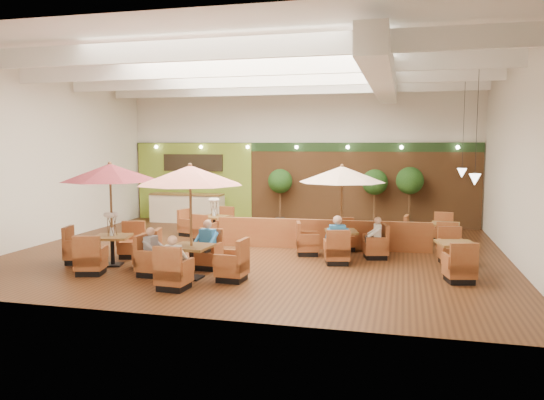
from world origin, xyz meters
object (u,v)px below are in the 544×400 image
(diner_3, at_px, (337,235))
(topiary_1, at_px, (375,184))
(table_3, at_px, (208,224))
(diner_4, at_px, (376,233))
(topiary_2, at_px, (410,183))
(diner_0, at_px, (173,256))
(diner_2, at_px, (152,246))
(booth_divider, at_px, (322,234))
(topiary_0, at_px, (280,183))
(service_counter, at_px, (187,208))
(diner_1, at_px, (207,240))
(table_2, at_px, (342,194))
(table_1, at_px, (191,201))
(table_4, at_px, (456,258))
(table_5, at_px, (436,235))
(table_0, at_px, (111,196))

(diner_3, bearing_deg, topiary_1, 69.34)
(table_3, xyz_separation_m, diner_4, (5.78, -2.22, 0.28))
(topiary_2, relative_size, diner_0, 3.13)
(topiary_1, distance_m, diner_2, 9.91)
(booth_divider, relative_size, topiary_0, 2.93)
(service_counter, relative_size, topiary_2, 1.29)
(booth_divider, xyz_separation_m, topiary_0, (-2.32, 4.35, 1.20))
(diner_1, bearing_deg, table_2, -134.54)
(table_3, xyz_separation_m, diner_2, (0.69, -5.49, 0.28))
(diner_0, bearing_deg, topiary_0, 84.24)
(service_counter, bearing_deg, topiary_1, 1.53)
(topiary_1, xyz_separation_m, diner_1, (-3.77, -7.63, -0.91))
(topiary_1, bearing_deg, topiary_0, 180.00)
(table_2, bearing_deg, diner_3, -104.28)
(topiary_1, xyz_separation_m, diner_3, (-0.63, -6.32, -0.89))
(topiary_2, xyz_separation_m, diner_1, (-5.04, -7.63, -0.98))
(table_3, height_order, diner_2, table_3)
(diner_0, xyz_separation_m, diner_2, (-1.00, 1.00, -0.01))
(diner_2, distance_m, diner_3, 4.75)
(diner_1, xyz_separation_m, diner_4, (4.10, 2.27, -0.03))
(booth_divider, bearing_deg, diner_2, -131.91)
(table_1, height_order, diner_2, table_1)
(table_4, height_order, topiary_1, topiary_1)
(topiary_0, relative_size, diner_3, 2.60)
(booth_divider, relative_size, table_2, 2.42)
(service_counter, height_order, diner_2, same)
(booth_divider, height_order, table_4, table_4)
(diner_1, relative_size, diner_4, 1.11)
(table_5, distance_m, topiary_1, 3.89)
(service_counter, xyz_separation_m, table_4, (9.80, -6.34, -0.21))
(service_counter, bearing_deg, table_4, -32.88)
(table_5, bearing_deg, topiary_1, 131.20)
(booth_divider, bearing_deg, diner_0, -117.95)
(table_0, xyz_separation_m, table_2, (5.67, 2.51, -0.05))
(table_2, xyz_separation_m, table_5, (2.69, 2.33, -1.44))
(table_0, bearing_deg, diner_1, -8.94)
(table_1, xyz_separation_m, diner_3, (3.15, 2.32, -1.07))
(diner_4, bearing_deg, table_4, -125.49)
(topiary_2, bearing_deg, booth_divider, -120.68)
(diner_3, bearing_deg, table_1, -158.63)
(table_4, distance_m, diner_2, 7.41)
(topiary_0, bearing_deg, diner_1, -91.05)
(service_counter, relative_size, topiary_0, 1.36)
(booth_divider, xyz_separation_m, table_2, (0.69, -1.01, 1.33))
(table_1, bearing_deg, diner_3, 40.07)
(topiary_0, height_order, topiary_2, topiary_2)
(topiary_2, relative_size, diner_1, 2.95)
(table_0, height_order, table_1, table_1)
(table_1, bearing_deg, service_counter, 117.36)
(diner_1, height_order, diner_3, diner_3)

